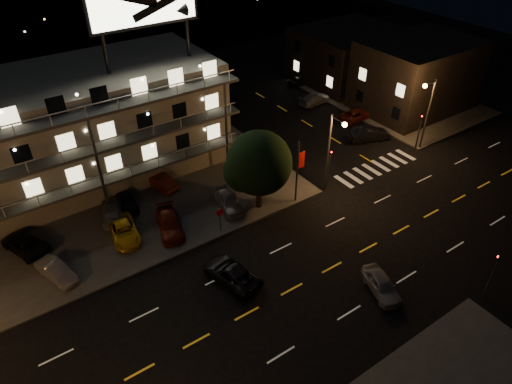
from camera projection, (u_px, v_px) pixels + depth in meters
ground at (312, 278)px, 34.77m from camera, size 140.00×140.00×0.00m
curb_nw at (53, 208)px, 41.69m from camera, size 44.00×24.00×0.15m
curb_ne at (387, 96)px, 61.84m from camera, size 16.00×24.00×0.15m
motel at (72, 129)px, 43.06m from camera, size 28.00×13.80×18.10m
side_bldg_front at (416, 75)px, 56.72m from camera, size 14.06×10.00×8.50m
side_bldg_back at (348, 54)px, 65.18m from camera, size 14.06×12.00×7.00m
streetlight_nc at (332, 147)px, 41.07m from camera, size 0.44×1.92×8.00m
streetlight_ne at (427, 108)px, 47.56m from camera, size 1.92×0.44×8.00m
signal_nw at (329, 165)px, 43.07m from camera, size 0.20×0.27×4.60m
signal_sw at (493, 273)px, 31.71m from camera, size 0.20×0.27×4.60m
signal_ne at (420, 128)px, 49.03m from camera, size 0.27×0.20×4.60m
banner_north at (298, 170)px, 40.71m from camera, size 0.83×0.16×6.40m
stop_sign at (220, 216)px, 38.12m from camera, size 0.91×0.11×2.61m
tree at (259, 165)px, 39.23m from camera, size 5.96×5.74×7.51m
lot_car_1 at (56, 271)px, 34.30m from camera, size 2.49×4.07×1.27m
lot_car_2 at (124, 231)px, 38.04m from camera, size 2.76×4.85×1.28m
lot_car_3 at (170, 224)px, 38.70m from camera, size 3.12×5.08×1.38m
lot_car_4 at (228, 200)px, 41.29m from camera, size 2.51×4.61×1.49m
lot_car_6 at (25, 243)px, 36.81m from camera, size 3.62×4.95×1.25m
lot_car_7 at (112, 211)px, 40.23m from camera, size 3.23×4.81×1.29m
lot_car_8 at (127, 201)px, 41.35m from camera, size 1.94×3.90×1.28m
lot_car_9 at (160, 181)px, 43.93m from camera, size 2.33×4.34×1.36m
side_car_0 at (369, 134)px, 51.68m from camera, size 4.95×3.12×1.54m
side_car_1 at (355, 115)px, 55.87m from camera, size 4.93×2.64×1.32m
side_car_2 at (315, 99)px, 59.60m from camera, size 4.86×2.40×1.36m
side_car_3 at (302, 80)px, 64.74m from camera, size 4.02×2.17×1.30m
road_car_east at (382, 285)px, 33.31m from camera, size 2.79×4.31×1.37m
road_car_west at (231, 273)px, 34.24m from camera, size 3.28×5.35×1.38m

